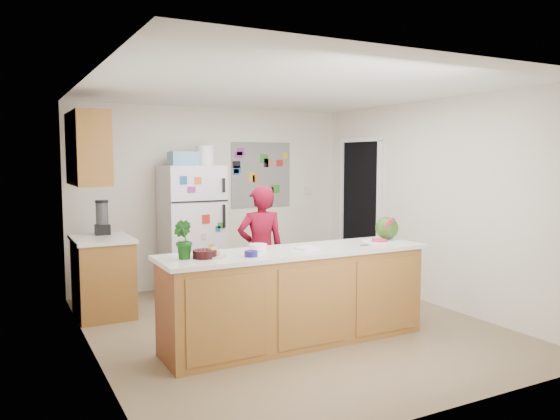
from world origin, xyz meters
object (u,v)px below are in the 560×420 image
person (261,251)px  watermelon (387,228)px  refrigerator (192,230)px  cherry_bowl (205,254)px

person → watermelon: 1.44m
watermelon → person: bearing=136.9°
refrigerator → person: (0.36, -1.36, -0.11)m
refrigerator → person: size_ratio=1.14×
refrigerator → cherry_bowl: bearing=-105.9°
refrigerator → cherry_bowl: size_ratio=8.05×
refrigerator → watermelon: (1.39, -2.32, 0.20)m
cherry_bowl → person: bearing=44.6°
person → cherry_bowl: person is taller
person → watermelon: (1.03, -0.96, 0.31)m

